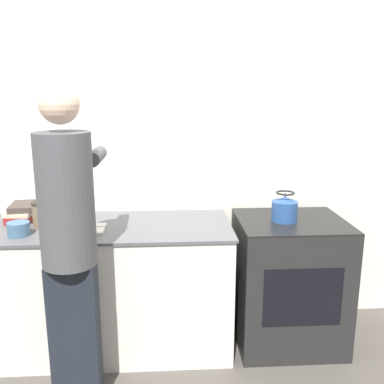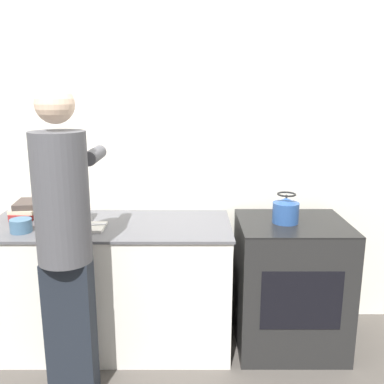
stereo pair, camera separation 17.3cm
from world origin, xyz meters
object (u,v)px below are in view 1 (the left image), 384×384
Objects in this scene: oven at (288,281)px; canister_jar at (43,214)px; person at (69,238)px; knife at (85,227)px; cutting_board at (82,229)px; kettle at (285,209)px; bowl_prep at (19,229)px.

canister_jar is at bearing 179.47° from oven.
person is 7.18× the size of knife.
canister_jar is at bearing 117.99° from person.
cutting_board is 1.66× the size of canister_jar.
kettle is 1.47× the size of bowl_prep.
person is 10.54× the size of canister_jar.
bowl_prep reaches higher than cutting_board.
canister_jar is at bearing 160.90° from cutting_board.
bowl_prep is (-0.38, -0.07, 0.03)m from cutting_board.
person is 0.63m from canister_jar.
bowl_prep reaches higher than oven.
oven reaches higher than cutting_board.
person reaches higher than canister_jar.
oven is 1.59m from person.
oven is at bearing -0.53° from canister_jar.
knife is 0.41m from bowl_prep.
oven is 4.50× the size of kettle.
cutting_board is 0.03m from knife.
oven is at bearing 12.23° from kettle.
kettle is (-0.06, -0.01, 0.54)m from oven.
cutting_board is 0.39m from bowl_prep.
kettle is at bearing -5.29° from knife.
knife is at bearing -177.51° from oven.
person is (-1.39, -0.54, 0.55)m from oven.
bowl_prep is at bearing -174.47° from knife.
oven is 0.50× the size of person.
bowl_prep is (-1.73, -0.14, -0.06)m from kettle.
cutting_board is (-1.41, -0.08, 0.45)m from oven.
bowl_prep is at bearing -175.18° from oven.
kettle is (1.34, 0.05, 0.08)m from knife.
knife is 1.84× the size of bowl_prep.
person is 8.96× the size of kettle.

